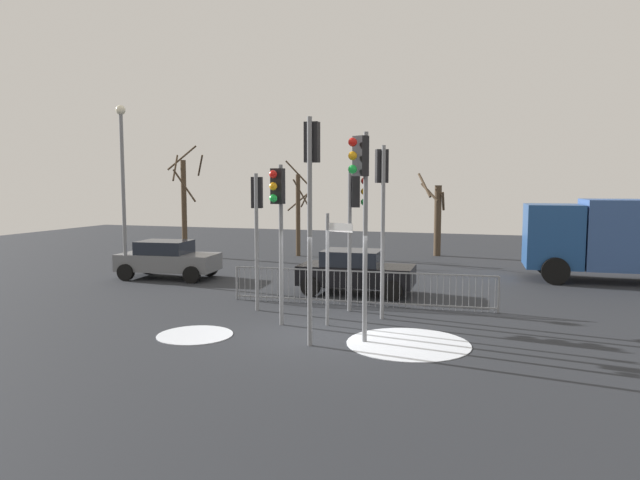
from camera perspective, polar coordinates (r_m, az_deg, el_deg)
The scene contains 18 objects.
ground_plane at distance 14.42m, azimuth 0.74°, elevation -9.25°, with size 60.00×60.00×0.00m, color #26282D.
traffic_light_foreground_left at distance 16.56m, azimuth 3.47°, elevation 3.00°, with size 0.55×0.37×4.02m.
traffic_light_mid_left at distance 14.78m, azimuth -4.14°, elevation 3.13°, with size 0.34×0.57×4.18m.
traffic_light_rear_right at distance 15.77m, azimuth 6.11°, elevation 4.67°, with size 0.41×0.52×4.71m.
traffic_light_foreground_right at distance 13.16m, azimuth 4.09°, elevation 4.97°, with size 0.43×0.51×4.86m.
traffic_light_mid_right at distance 16.86m, azimuth -6.23°, elevation 2.93°, with size 0.37×0.56×3.98m.
traffic_light_rear_left at distance 13.05m, azimuth -0.83°, elevation 5.91°, with size 0.32×0.57×5.17m.
direction_sign_post at distance 14.90m, azimuth 0.94°, elevation -2.29°, with size 0.76×0.27×2.94m.
pedestrian_guard_railing at distance 17.55m, azimuth 4.02°, elevation -4.72°, with size 8.05×0.60×1.07m.
car_black_mid at distance 19.42m, azimuth 3.51°, elevation -3.08°, with size 3.85×2.02×1.47m.
car_grey_near at distance 23.30m, azimuth -14.81°, elevation -1.80°, with size 3.95×2.24×1.47m.
delivery_truck at distance 24.36m, azimuth 28.07°, elevation 0.34°, with size 7.16×3.03×3.10m.
street_lamp at distance 23.10m, azimuth -18.89°, elevation 6.19°, with size 0.36×0.36×6.60m.
bare_tree_left at distance 29.98m, azimuth 11.45°, elevation 2.24°, with size 1.42×1.43×4.22m.
bare_tree_centre at distance 29.36m, azimuth -2.14°, elevation 2.81°, with size 1.61×1.62×4.82m.
bare_tree_right at distance 30.13m, azimuth -13.23°, elevation 3.64°, with size 2.30×2.02×5.66m.
snow_patch_kerb at distance 14.63m, azimuth -12.23°, elevation -9.13°, with size 1.85×1.85×0.01m, color silver.
snow_patch_island at distance 13.72m, azimuth 8.70°, elevation -10.06°, with size 2.86×2.86×0.01m, color silver.
Camera 1 is at (4.07, -13.33, 3.70)m, focal length 32.43 mm.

